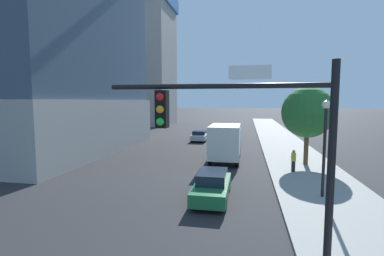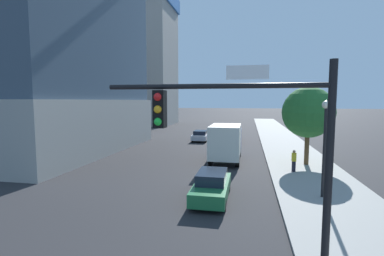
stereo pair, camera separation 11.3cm
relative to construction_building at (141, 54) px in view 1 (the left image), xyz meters
name	(u,v)px [view 1 (the left image)]	position (x,y,z in m)	size (l,w,h in m)	color
sidewalk	(302,165)	(27.71, -36.61, -15.62)	(5.49, 120.00, 0.15)	gray
construction_building	(141,54)	(0.00, 0.00, 0.00)	(26.52, 13.85, 35.69)	#9E9B93
traffic_light_pole	(252,136)	(23.37, -52.92, -11.28)	(6.06, 0.48, 6.23)	black
street_lamp	(325,133)	(27.35, -44.51, -12.08)	(0.44, 0.44, 5.22)	black
street_tree	(308,112)	(28.05, -36.40, -11.29)	(4.12, 4.12, 6.33)	brown
car_green	(212,186)	(21.44, -45.60, -14.96)	(1.80, 4.55, 1.50)	#1E6638
car_red	(232,136)	(21.44, -23.59, -14.96)	(1.76, 4.27, 1.51)	red
car_silver	(200,136)	(17.16, -23.62, -14.99)	(1.95, 4.48, 1.40)	#B7B7BC
box_truck	(226,141)	(21.44, -35.86, -13.88)	(2.49, 6.51, 3.28)	#1E4799
pedestrian_yellow_shirt	(293,161)	(26.67, -39.08, -14.74)	(0.34, 0.34, 1.60)	black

